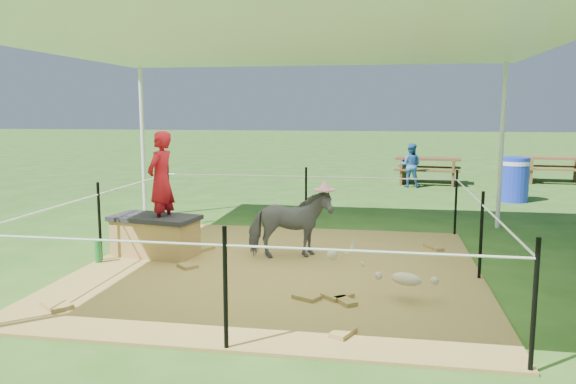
% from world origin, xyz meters
% --- Properties ---
extents(ground, '(90.00, 90.00, 0.00)m').
position_xyz_m(ground, '(0.00, 0.00, 0.00)').
color(ground, '#2D5919').
rests_on(ground, ground).
extents(hay_patch, '(4.60, 4.60, 0.03)m').
position_xyz_m(hay_patch, '(0.00, 0.00, 0.01)').
color(hay_patch, brown).
rests_on(hay_patch, ground).
extents(canopy_tent, '(6.30, 6.30, 2.90)m').
position_xyz_m(canopy_tent, '(0.00, 0.00, 2.69)').
color(canopy_tent, silver).
rests_on(canopy_tent, ground).
extents(rope_fence, '(4.54, 4.54, 1.00)m').
position_xyz_m(rope_fence, '(0.00, -0.00, 0.64)').
color(rope_fence, black).
rests_on(rope_fence, ground).
extents(straw_bale, '(1.10, 0.69, 0.46)m').
position_xyz_m(straw_bale, '(-1.67, 0.34, 0.26)').
color(straw_bale, '#A0733A').
rests_on(straw_bale, hay_patch).
extents(dark_cloth, '(1.18, 0.76, 0.06)m').
position_xyz_m(dark_cloth, '(-1.67, 0.34, 0.51)').
color(dark_cloth, black).
rests_on(dark_cloth, straw_bale).
extents(woman, '(0.37, 0.49, 1.23)m').
position_xyz_m(woman, '(-1.57, 0.34, 1.10)').
color(woman, '#AA101B').
rests_on(woman, straw_bale).
extents(green_bottle, '(0.09, 0.09, 0.28)m').
position_xyz_m(green_bottle, '(-2.22, -0.11, 0.17)').
color(green_bottle, '#19732E').
rests_on(green_bottle, hay_patch).
extents(pony, '(1.11, 0.76, 0.86)m').
position_xyz_m(pony, '(0.04, 0.49, 0.46)').
color(pony, '#48494D').
rests_on(pony, hay_patch).
extents(pink_hat, '(0.27, 0.27, 0.12)m').
position_xyz_m(pink_hat, '(0.04, 0.49, 0.95)').
color(pink_hat, pink).
rests_on(pink_hat, pony).
extents(foal, '(0.99, 0.80, 0.48)m').
position_xyz_m(foal, '(1.42, -0.89, 0.27)').
color(foal, '#C5B590').
rests_on(foal, hay_patch).
extents(trash_barrel, '(0.72, 0.72, 0.91)m').
position_xyz_m(trash_barrel, '(3.83, 5.80, 0.46)').
color(trash_barrel, '#1B35CF').
rests_on(trash_barrel, ground).
extents(picnic_table_near, '(1.75, 1.36, 0.67)m').
position_xyz_m(picnic_table_near, '(2.30, 8.43, 0.33)').
color(picnic_table_near, '#50331B').
rests_on(picnic_table_near, ground).
extents(picnic_table_far, '(1.69, 1.28, 0.67)m').
position_xyz_m(picnic_table_far, '(5.55, 9.22, 0.33)').
color(picnic_table_far, brown).
rests_on(picnic_table_far, ground).
extents(distant_person, '(0.59, 0.49, 1.07)m').
position_xyz_m(distant_person, '(1.82, 7.68, 0.54)').
color(distant_person, '#2F64B2').
rests_on(distant_person, ground).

